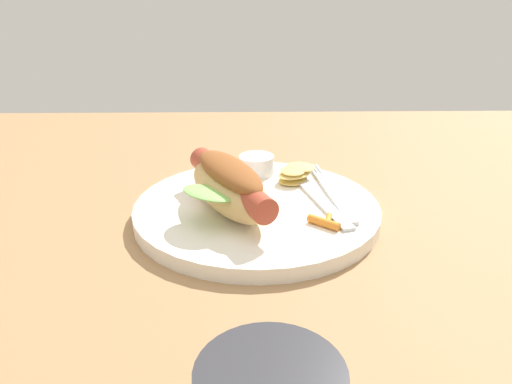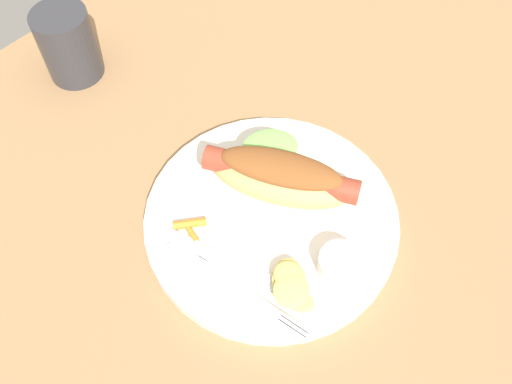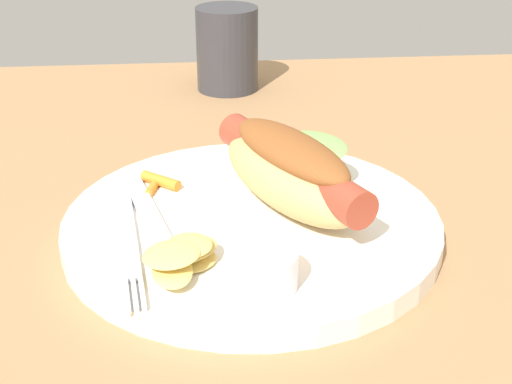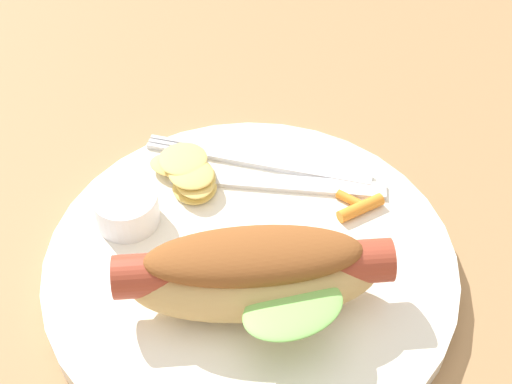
{
  "view_description": "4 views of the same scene",
  "coord_description": "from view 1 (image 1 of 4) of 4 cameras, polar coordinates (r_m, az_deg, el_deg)",
  "views": [
    {
      "loc": [
        -1.84,
        51.1,
        25.08
      ],
      "look_at": [
        -2.78,
        2.31,
        3.73
      ],
      "focal_mm": 35.48,
      "sensor_mm": 36.0,
      "label": 1
    },
    {
      "loc": [
        -25.9,
        -18.0,
        52.51
      ],
      "look_at": [
        -3.77,
        2.09,
        5.78
      ],
      "focal_mm": 39.16,
      "sensor_mm": 36.0,
      "label": 2
    },
    {
      "loc": [
        -6.67,
        -45.23,
        26.41
      ],
      "look_at": [
        -2.66,
        -0.12,
        3.88
      ],
      "focal_mm": 51.38,
      "sensor_mm": 36.0,
      "label": 3
    },
    {
      "loc": [
        25.24,
        12.08,
        40.08
      ],
      "look_at": [
        -4.74,
        0.34,
        6.05
      ],
      "focal_mm": 52.7,
      "sensor_mm": 36.0,
      "label": 4
    }
  ],
  "objects": [
    {
      "name": "ground_plane",
      "position": [
        0.57,
        -2.83,
        -3.33
      ],
      "size": [
        120.0,
        90.0,
        1.8
      ],
      "primitive_type": "cube",
      "color": "#9E754C"
    },
    {
      "name": "plate",
      "position": [
        0.56,
        0.08,
        -2.08
      ],
      "size": [
        26.93,
        26.93,
        1.6
      ],
      "primitive_type": "cylinder",
      "color": "white",
      "rests_on": "ground_plane"
    },
    {
      "name": "hot_dog",
      "position": [
        0.53,
        -2.98,
        0.84
      ],
      "size": [
        11.73,
        16.06,
        5.55
      ],
      "rotation": [
        0.0,
        0.0,
        5.17
      ],
      "color": "tan",
      "rests_on": "plate"
    },
    {
      "name": "sauce_ramekin",
      "position": [
        0.63,
        0.06,
        3.08
      ],
      "size": [
        4.37,
        4.37,
        2.37
      ],
      "primitive_type": "cylinder",
      "color": "white",
      "rests_on": "plate"
    },
    {
      "name": "fork",
      "position": [
        0.59,
        8.48,
        -0.04
      ],
      "size": [
        3.31,
        16.8,
        0.4
      ],
      "rotation": [
        0.0,
        0.0,
        4.84
      ],
      "color": "silver",
      "rests_on": "plate"
    },
    {
      "name": "knife",
      "position": [
        0.57,
        7.1,
        -0.66
      ],
      "size": [
        5.36,
        15.11,
        0.36
      ],
      "primitive_type": "cube",
      "rotation": [
        0.0,
        0.0,
        4.98
      ],
      "color": "silver",
      "rests_on": "plate"
    },
    {
      "name": "chips_pile",
      "position": [
        0.62,
        4.53,
        2.17
      ],
      "size": [
        5.76,
        6.36,
        1.87
      ],
      "color": "#E6C567",
      "rests_on": "plate"
    },
    {
      "name": "carrot_garnish",
      "position": [
        0.51,
        7.77,
        -3.35
      ],
      "size": [
        3.23,
        3.39,
        0.87
      ],
      "color": "orange",
      "rests_on": "plate"
    }
  ]
}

